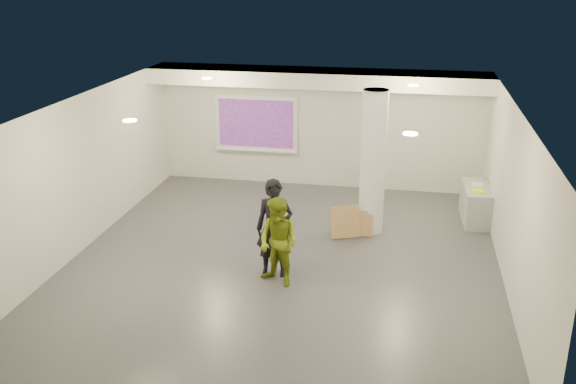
% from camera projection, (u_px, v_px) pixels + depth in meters
% --- Properties ---
extents(floor, '(8.00, 9.00, 0.01)m').
position_uv_depth(floor, '(284.00, 261.00, 12.20)').
color(floor, '#383B40').
rests_on(floor, ground).
extents(ceiling, '(8.00, 9.00, 0.01)m').
position_uv_depth(ceiling, '(284.00, 105.00, 11.18)').
color(ceiling, white).
rests_on(ceiling, floor).
extents(wall_back, '(8.00, 0.01, 3.00)m').
position_uv_depth(wall_back, '(319.00, 128.00, 15.85)').
color(wall_back, silver).
rests_on(wall_back, floor).
extents(wall_front, '(8.00, 0.01, 3.00)m').
position_uv_depth(wall_front, '(209.00, 310.00, 7.53)').
color(wall_front, silver).
rests_on(wall_front, floor).
extents(wall_left, '(0.01, 9.00, 3.00)m').
position_uv_depth(wall_left, '(82.00, 173.00, 12.41)').
color(wall_left, silver).
rests_on(wall_left, floor).
extents(wall_right, '(0.01, 9.00, 3.00)m').
position_uv_depth(wall_right, '(513.00, 201.00, 10.97)').
color(wall_right, silver).
rests_on(wall_right, floor).
extents(soffit_band, '(8.00, 1.10, 0.36)m').
position_uv_depth(soffit_band, '(317.00, 78.00, 14.89)').
color(soffit_band, white).
rests_on(soffit_band, ceiling).
extents(downlight_nw, '(0.22, 0.22, 0.02)m').
position_uv_depth(downlight_nw, '(207.00, 78.00, 13.90)').
color(downlight_nw, '#E9CF7C').
rests_on(downlight_nw, ceiling).
extents(downlight_ne, '(0.22, 0.22, 0.02)m').
position_uv_depth(downlight_ne, '(413.00, 85.00, 13.11)').
color(downlight_ne, '#E9CF7C').
rests_on(downlight_ne, ceiling).
extents(downlight_sw, '(0.22, 0.22, 0.02)m').
position_uv_depth(downlight_sw, '(130.00, 120.00, 10.20)').
color(downlight_sw, '#E9CF7C').
rests_on(downlight_sw, ceiling).
extents(downlight_se, '(0.22, 0.22, 0.02)m').
position_uv_depth(downlight_se, '(410.00, 134.00, 9.41)').
color(downlight_se, '#E9CF7C').
rests_on(downlight_se, ceiling).
extents(column, '(0.52, 0.52, 3.00)m').
position_uv_depth(column, '(373.00, 163.00, 13.09)').
color(column, silver).
rests_on(column, floor).
extents(projection_screen, '(2.10, 0.13, 1.42)m').
position_uv_depth(projection_screen, '(256.00, 124.00, 16.08)').
color(projection_screen, white).
rests_on(projection_screen, wall_back).
extents(credenza, '(0.63, 1.37, 0.78)m').
position_uv_depth(credenza, '(476.00, 204.00, 13.97)').
color(credenza, '#929497').
rests_on(credenza, floor).
extents(papers_stack, '(0.26, 0.32, 0.02)m').
position_uv_depth(papers_stack, '(477.00, 184.00, 13.96)').
color(papers_stack, silver).
rests_on(papers_stack, credenza).
extents(postit_pad, '(0.27, 0.33, 0.03)m').
position_uv_depth(postit_pad, '(478.00, 191.00, 13.55)').
color(postit_pad, '#F5FF16').
rests_on(postit_pad, credenza).
extents(cardboard_back, '(0.65, 0.45, 0.65)m').
position_uv_depth(cardboard_back, '(345.00, 222.00, 13.16)').
color(cardboard_back, '#9A7549').
rests_on(cardboard_back, floor).
extents(cardboard_front, '(0.50, 0.23, 0.53)m').
position_uv_depth(cardboard_front, '(361.00, 223.00, 13.25)').
color(cardboard_front, '#9A7549').
rests_on(cardboard_front, floor).
extents(woman, '(0.69, 0.49, 1.80)m').
position_uv_depth(woman, '(274.00, 228.00, 11.38)').
color(woman, black).
rests_on(woman, floor).
extents(man, '(0.97, 0.90, 1.59)m').
position_uv_depth(man, '(278.00, 242.00, 11.07)').
color(man, olive).
rests_on(man, floor).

